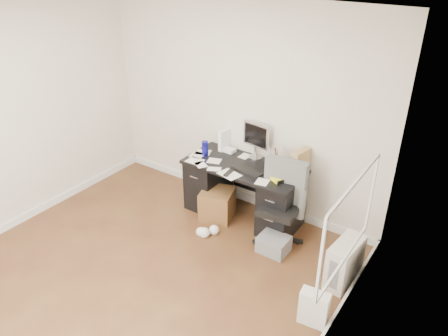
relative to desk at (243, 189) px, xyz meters
The scene contains 18 objects.
ground 1.73m from the desk, 100.29° to the right, with size 4.00×4.00×0.00m, color #462416.
room_shell 2.07m from the desk, 99.37° to the right, with size 4.02×4.02×2.71m.
desk is the anchor object (origin of this frame).
loose_papers 0.41m from the desk, 165.47° to the right, with size 1.10×0.60×0.00m, color silver, non-canonical shape.
lcd_monitor 0.65m from the desk, 86.77° to the left, with size 0.38×0.22×0.48m, color #B3B3B8, non-canonical shape.
keyboard 0.40m from the desk, 44.85° to the right, with size 0.41×0.14×0.02m, color black.
computer_mouse 0.56m from the desk, 10.81° to the right, with size 0.06×0.06×0.06m, color #B3B3B8.
travel_mug 0.73m from the desk, behind, with size 0.08×0.08×0.19m, color #171699.
white_binder 0.72m from the desk, 150.31° to the left, with size 0.11×0.24×0.27m, color white.
magazine_file 0.86m from the desk, 16.48° to the left, with size 0.13×0.26×0.31m, color olive.
pen_cup 0.62m from the desk, 21.21° to the left, with size 0.11×0.11×0.27m, color brown, non-canonical shape.
yellow_book 0.66m from the desk, ahead, with size 0.18×0.23×0.04m, color yellow.
paper_remote 0.47m from the desk, 93.43° to the right, with size 0.26×0.21×0.02m, color silver, non-canonical shape.
office_chair 0.67m from the desk, 18.71° to the right, with size 0.57×0.57×1.01m, color #525452, non-canonical shape.
pc_tower 1.61m from the desk, 16.42° to the right, with size 0.22×0.50×0.50m, color beige.
shopping_bag 1.92m from the desk, 37.61° to the right, with size 0.27×0.19×0.37m, color silver.
wicker_basket 0.39m from the desk, 139.93° to the right, with size 0.40×0.40×0.40m, color #4E3717.
desk_printer 0.87m from the desk, 31.82° to the right, with size 0.34×0.28×0.20m, color slate.
Camera 1 is at (2.80, -2.47, 3.27)m, focal length 35.00 mm.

